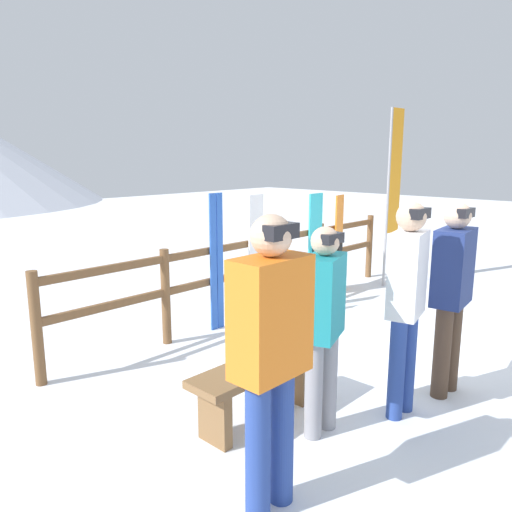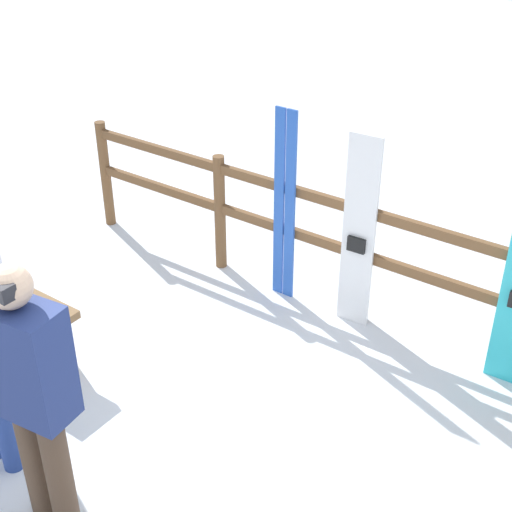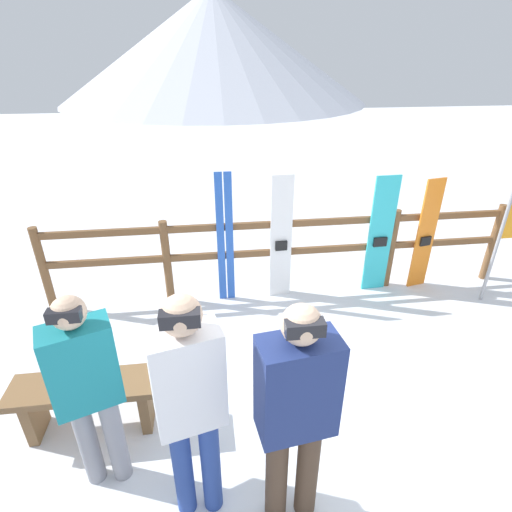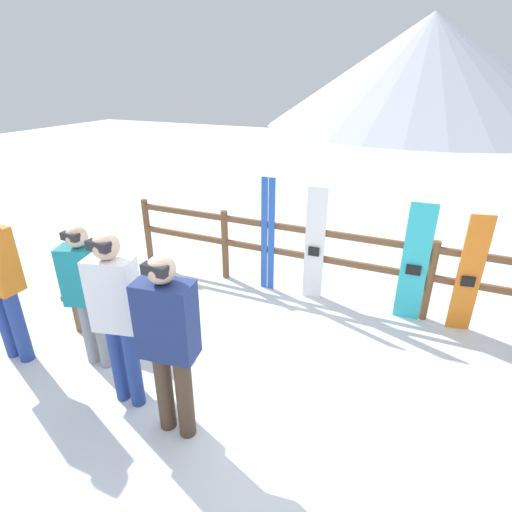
{
  "view_description": "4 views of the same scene",
  "coord_description": "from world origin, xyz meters",
  "px_view_note": "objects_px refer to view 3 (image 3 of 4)",
  "views": [
    {
      "loc": [
        -4.59,
        -2.18,
        2.07
      ],
      "look_at": [
        -0.82,
        1.39,
        1.02
      ],
      "focal_mm": 35.0,
      "sensor_mm": 36.0,
      "label": 1
    },
    {
      "loc": [
        2.09,
        -2.15,
        3.37
      ],
      "look_at": [
        -0.46,
        1.4,
        0.81
      ],
      "focal_mm": 50.0,
      "sensor_mm": 36.0,
      "label": 2
    },
    {
      "loc": [
        -0.9,
        -2.17,
        2.83
      ],
      "look_at": [
        -0.46,
        1.21,
        1.07
      ],
      "focal_mm": 28.0,
      "sensor_mm": 36.0,
      "label": 3
    },
    {
      "loc": [
        1.22,
        -2.66,
        2.87
      ],
      "look_at": [
        -0.54,
        1.33,
        0.88
      ],
      "focal_mm": 28.0,
      "sensor_mm": 36.0,
      "label": 4
    }
  ],
  "objects_px": {
    "snowboard_cyan": "(380,236)",
    "person_white": "(190,399)",
    "person_teal": "(87,384)",
    "ski_pair_blue": "(225,240)",
    "snowboard_orange": "(426,235)",
    "bench": "(88,396)",
    "person_navy": "(296,408)",
    "snowboard_white": "(281,239)"
  },
  "relations": [
    {
      "from": "person_teal",
      "to": "snowboard_white",
      "type": "relative_size",
      "value": 1.0
    },
    {
      "from": "person_teal",
      "to": "snowboard_orange",
      "type": "relative_size",
      "value": 1.07
    },
    {
      "from": "person_white",
      "to": "snowboard_cyan",
      "type": "relative_size",
      "value": 1.13
    },
    {
      "from": "bench",
      "to": "person_navy",
      "type": "relative_size",
      "value": 0.7
    },
    {
      "from": "person_navy",
      "to": "person_teal",
      "type": "bearing_deg",
      "value": 161.99
    },
    {
      "from": "snowboard_white",
      "to": "snowboard_orange",
      "type": "distance_m",
      "value": 1.87
    },
    {
      "from": "bench",
      "to": "snowboard_cyan",
      "type": "height_order",
      "value": "snowboard_cyan"
    },
    {
      "from": "person_teal",
      "to": "person_navy",
      "type": "distance_m",
      "value": 1.35
    },
    {
      "from": "person_navy",
      "to": "snowboard_white",
      "type": "xyz_separation_m",
      "value": [
        0.42,
        2.7,
        -0.19
      ]
    },
    {
      "from": "person_white",
      "to": "person_navy",
      "type": "bearing_deg",
      "value": -10.01
    },
    {
      "from": "person_white",
      "to": "snowboard_orange",
      "type": "relative_size",
      "value": 1.17
    },
    {
      "from": "person_navy",
      "to": "ski_pair_blue",
      "type": "xyz_separation_m",
      "value": [
        -0.26,
        2.71,
        -0.16
      ]
    },
    {
      "from": "person_teal",
      "to": "snowboard_cyan",
      "type": "height_order",
      "value": "person_teal"
    },
    {
      "from": "ski_pair_blue",
      "to": "snowboard_cyan",
      "type": "relative_size",
      "value": 1.07
    },
    {
      "from": "bench",
      "to": "person_navy",
      "type": "xyz_separation_m",
      "value": [
        1.49,
        -0.88,
        0.63
      ]
    },
    {
      "from": "bench",
      "to": "snowboard_white",
      "type": "relative_size",
      "value": 0.75
    },
    {
      "from": "snowboard_cyan",
      "to": "person_teal",
      "type": "bearing_deg",
      "value": -142.33
    },
    {
      "from": "person_white",
      "to": "snowboard_white",
      "type": "relative_size",
      "value": 1.09
    },
    {
      "from": "bench",
      "to": "ski_pair_blue",
      "type": "height_order",
      "value": "ski_pair_blue"
    },
    {
      "from": "person_teal",
      "to": "ski_pair_blue",
      "type": "relative_size",
      "value": 0.96
    },
    {
      "from": "ski_pair_blue",
      "to": "bench",
      "type": "bearing_deg",
      "value": -124.06
    },
    {
      "from": "snowboard_orange",
      "to": "person_teal",
      "type": "bearing_deg",
      "value": -147.36
    },
    {
      "from": "person_white",
      "to": "snowboard_cyan",
      "type": "bearing_deg",
      "value": 48.54
    },
    {
      "from": "person_navy",
      "to": "snowboard_white",
      "type": "distance_m",
      "value": 2.74
    },
    {
      "from": "bench",
      "to": "person_navy",
      "type": "bearing_deg",
      "value": -30.68
    },
    {
      "from": "person_white",
      "to": "snowboard_cyan",
      "type": "height_order",
      "value": "person_white"
    },
    {
      "from": "person_teal",
      "to": "ski_pair_blue",
      "type": "height_order",
      "value": "ski_pair_blue"
    },
    {
      "from": "person_navy",
      "to": "snowboard_orange",
      "type": "xyz_separation_m",
      "value": [
        2.29,
        2.7,
        -0.24
      ]
    },
    {
      "from": "ski_pair_blue",
      "to": "snowboard_white",
      "type": "relative_size",
      "value": 1.04
    },
    {
      "from": "bench",
      "to": "person_white",
      "type": "bearing_deg",
      "value": -41.46
    },
    {
      "from": "bench",
      "to": "person_navy",
      "type": "height_order",
      "value": "person_navy"
    },
    {
      "from": "snowboard_cyan",
      "to": "person_white",
      "type": "bearing_deg",
      "value": -131.46
    },
    {
      "from": "bench",
      "to": "person_teal",
      "type": "height_order",
      "value": "person_teal"
    },
    {
      "from": "snowboard_white",
      "to": "snowboard_cyan",
      "type": "height_order",
      "value": "snowboard_white"
    },
    {
      "from": "snowboard_white",
      "to": "person_navy",
      "type": "bearing_deg",
      "value": -98.81
    },
    {
      "from": "person_navy",
      "to": "snowboard_cyan",
      "type": "xyz_separation_m",
      "value": [
        1.68,
        2.7,
        -0.22
      ]
    },
    {
      "from": "person_white",
      "to": "snowboard_cyan",
      "type": "xyz_separation_m",
      "value": [
        2.29,
        2.59,
        -0.26
      ]
    },
    {
      "from": "person_white",
      "to": "ski_pair_blue",
      "type": "distance_m",
      "value": 2.63
    },
    {
      "from": "bench",
      "to": "snowboard_cyan",
      "type": "bearing_deg",
      "value": 29.84
    },
    {
      "from": "bench",
      "to": "ski_pair_blue",
      "type": "distance_m",
      "value": 2.25
    },
    {
      "from": "snowboard_cyan",
      "to": "snowboard_orange",
      "type": "distance_m",
      "value": 0.61
    },
    {
      "from": "person_navy",
      "to": "snowboard_orange",
      "type": "bearing_deg",
      "value": 49.74
    }
  ]
}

